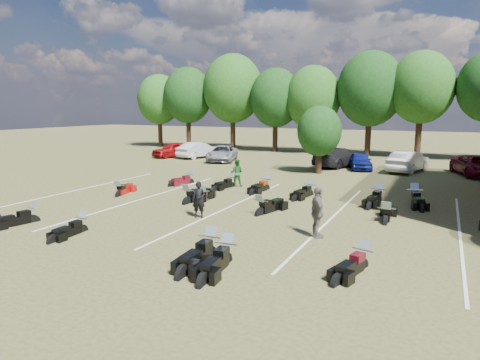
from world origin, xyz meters
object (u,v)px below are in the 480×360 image
Objects in this scene: person_black at (199,200)px; person_green at (237,173)px; car_0 at (173,150)px; person_grey at (318,212)px; motorcycle_3 at (226,264)px; motorcycle_14 at (190,183)px; motorcycle_7 at (119,196)px; car_4 at (360,161)px.

person_black is 7.79m from person_green.
car_0 is at bearing -58.84° from person_green.
person_grey reaches higher than motorcycle_3.
car_0 is 2.06× the size of motorcycle_14.
car_0 is 15.07m from motorcycle_14.
motorcycle_7 reaches higher than motorcycle_14.
car_0 is at bearing 145.65° from motorcycle_14.
person_black is 6.72m from motorcycle_7.
person_green is at bearing 7.89° from person_grey.
person_grey is at bearing -19.53° from motorcycle_14.
motorcycle_7 is at bearing 43.30° from person_grey.
person_grey is (7.31, -8.16, 0.13)m from person_green.
car_4 is at bearing -133.31° from person_green.
car_4 is 2.42× the size of person_black.
person_black is at bearing 49.80° from person_grey.
motorcycle_14 is at bearing -9.95° from person_green.
motorcycle_7 is at bearing -43.69° from car_0.
person_grey is 0.81× the size of motorcycle_3.
motorcycle_14 is (-8.65, 11.68, 0.00)m from motorcycle_3.
motorcycle_14 is at bearing -144.26° from car_4.
person_grey reaches higher than car_4.
person_black is 0.74× the size of motorcycle_7.
car_0 is 23.82m from person_black.
car_0 reaches higher than motorcycle_14.
car_4 is at bearing 18.88° from car_0.
motorcycle_7 is at bearing -137.98° from car_4.
person_green is 3.26m from motorcycle_14.
person_grey is at bearing -19.32° from person_black.
person_grey is 4.37m from motorcycle_3.
person_black is 0.84× the size of person_grey.
car_0 is at bearing -78.68° from motorcycle_7.
car_0 is 2.55× the size of person_green.
person_green reaches higher than motorcycle_7.
person_black is at bearing -117.68° from car_4.
car_0 reaches higher than car_4.
person_green is 10.95m from person_grey.
car_0 is 1.09× the size of car_4.
car_4 is at bearing 84.68° from motorcycle_3.
person_green is 0.71× the size of motorcycle_3.
person_green is 13.25m from motorcycle_3.
car_0 reaches higher than motorcycle_3.
motorcycle_3 is 1.09× the size of motorcycle_7.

